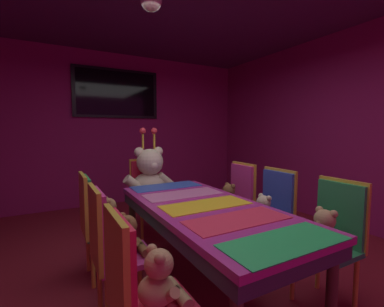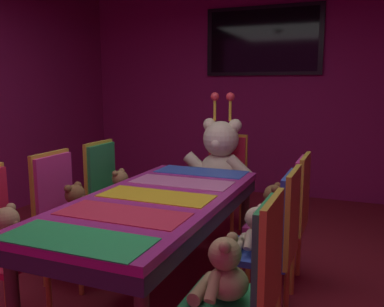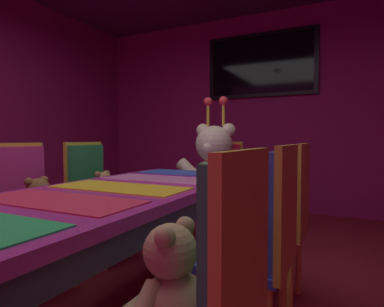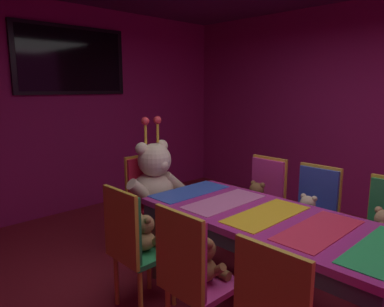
{
  "view_description": "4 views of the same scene",
  "coord_description": "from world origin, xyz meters",
  "px_view_note": "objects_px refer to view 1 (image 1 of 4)",
  "views": [
    {
      "loc": [
        -1.16,
        -1.86,
        1.38
      ],
      "look_at": [
        0.23,
        0.67,
        1.12
      ],
      "focal_mm": 24.57,
      "sensor_mm": 36.0,
      "label": 1
    },
    {
      "loc": [
        1.23,
        -2.4,
        1.48
      ],
      "look_at": [
        -0.08,
        0.84,
        0.9
      ],
      "focal_mm": 38.62,
      "sensor_mm": 36.0,
      "label": 2
    },
    {
      "loc": [
        1.14,
        -1.42,
        1.01
      ],
      "look_at": [
        0.04,
        0.84,
        0.9
      ],
      "focal_mm": 30.13,
      "sensor_mm": 36.0,
      "label": 3
    },
    {
      "loc": [
        -2.21,
        -1.47,
        1.7
      ],
      "look_at": [
        0.01,
        0.83,
        1.1
      ],
      "focal_mm": 33.27,
      "sensor_mm": 36.0,
      "label": 4
    }
  ],
  "objects_px": {
    "throne_chair": "(146,187)",
    "pendant_light": "(151,0)",
    "chair_right_2": "(238,195)",
    "chair_left_0": "(133,288)",
    "king_teddy_bear": "(150,177)",
    "chair_right_1": "(274,207)",
    "chair_right_0": "(335,228)",
    "teddy_right_0": "(324,232)",
    "teddy_right_1": "(263,211)",
    "chair_left_1": "(107,240)",
    "chair_left_2": "(93,215)",
    "teddy_left_2": "(109,215)",
    "wall_tv": "(117,94)",
    "teddy_left_1": "(128,237)",
    "banquet_table": "(206,215)",
    "teddy_left_0": "(160,281)",
    "teddy_right_2": "(228,198)"
  },
  "relations": [
    {
      "from": "teddy_left_0",
      "to": "wall_tv",
      "type": "xyz_separation_m",
      "value": [
        0.67,
        3.74,
        1.46
      ]
    },
    {
      "from": "teddy_right_1",
      "to": "teddy_right_2",
      "type": "distance_m",
      "value": 0.56
    },
    {
      "from": "chair_left_0",
      "to": "chair_left_1",
      "type": "relative_size",
      "value": 1.0
    },
    {
      "from": "banquet_table",
      "to": "teddy_left_0",
      "type": "distance_m",
      "value": 0.93
    },
    {
      "from": "chair_left_0",
      "to": "king_teddy_bear",
      "type": "distance_m",
      "value": 2.17
    },
    {
      "from": "wall_tv",
      "to": "banquet_table",
      "type": "bearing_deg",
      "value": -90.0
    },
    {
      "from": "chair_left_2",
      "to": "king_teddy_bear",
      "type": "distance_m",
      "value": 1.11
    },
    {
      "from": "chair_right_1",
      "to": "teddy_right_1",
      "type": "xyz_separation_m",
      "value": [
        -0.14,
        0.0,
        -0.02
      ]
    },
    {
      "from": "teddy_right_0",
      "to": "teddy_right_1",
      "type": "height_order",
      "value": "teddy_right_0"
    },
    {
      "from": "teddy_left_2",
      "to": "chair_right_0",
      "type": "bearing_deg",
      "value": -40.17
    },
    {
      "from": "chair_left_2",
      "to": "throne_chair",
      "type": "bearing_deg",
      "value": 47.84
    },
    {
      "from": "banquet_table",
      "to": "teddy_right_1",
      "type": "distance_m",
      "value": 0.68
    },
    {
      "from": "banquet_table",
      "to": "chair_right_2",
      "type": "bearing_deg",
      "value": 35.36
    },
    {
      "from": "chair_left_1",
      "to": "chair_right_2",
      "type": "xyz_separation_m",
      "value": [
        1.64,
        0.57,
        0.0
      ]
    },
    {
      "from": "teddy_left_2",
      "to": "wall_tv",
      "type": "bearing_deg",
      "value": 74.69
    },
    {
      "from": "chair_left_0",
      "to": "wall_tv",
      "type": "xyz_separation_m",
      "value": [
        0.82,
        3.74,
        1.45
      ]
    },
    {
      "from": "teddy_right_1",
      "to": "chair_right_2",
      "type": "bearing_deg",
      "value": -104.2
    },
    {
      "from": "chair_left_0",
      "to": "chair_right_1",
      "type": "height_order",
      "value": "same"
    },
    {
      "from": "chair_left_0",
      "to": "chair_left_2",
      "type": "height_order",
      "value": "same"
    },
    {
      "from": "chair_left_2",
      "to": "throne_chair",
      "type": "height_order",
      "value": "same"
    },
    {
      "from": "chair_right_1",
      "to": "banquet_table",
      "type": "bearing_deg",
      "value": 1.46
    },
    {
      "from": "king_teddy_bear",
      "to": "teddy_left_0",
      "type": "bearing_deg",
      "value": -18.62
    },
    {
      "from": "chair_left_2",
      "to": "king_teddy_bear",
      "type": "relative_size",
      "value": 1.04
    },
    {
      "from": "chair_left_2",
      "to": "teddy_right_1",
      "type": "bearing_deg",
      "value": -22.4
    },
    {
      "from": "chair_left_1",
      "to": "king_teddy_bear",
      "type": "relative_size",
      "value": 1.04
    },
    {
      "from": "teddy_left_1",
      "to": "teddy_right_0",
      "type": "distance_m",
      "value": 1.49
    },
    {
      "from": "banquet_table",
      "to": "chair_right_1",
      "type": "relative_size",
      "value": 2.05
    },
    {
      "from": "teddy_left_1",
      "to": "chair_right_0",
      "type": "relative_size",
      "value": 0.33
    },
    {
      "from": "chair_left_0",
      "to": "wall_tv",
      "type": "height_order",
      "value": "wall_tv"
    },
    {
      "from": "chair_right_1",
      "to": "chair_right_0",
      "type": "bearing_deg",
      "value": 90.34
    },
    {
      "from": "chair_right_0",
      "to": "chair_left_1",
      "type": "bearing_deg",
      "value": -21.33
    },
    {
      "from": "chair_left_0",
      "to": "pendant_light",
      "type": "xyz_separation_m",
      "value": [
        0.53,
        1.12,
        1.95
      ]
    },
    {
      "from": "chair_right_0",
      "to": "wall_tv",
      "type": "distance_m",
      "value": 4.09
    },
    {
      "from": "chair_right_2",
      "to": "throne_chair",
      "type": "height_order",
      "value": "same"
    },
    {
      "from": "chair_left_0",
      "to": "teddy_left_1",
      "type": "bearing_deg",
      "value": 77.01
    },
    {
      "from": "throne_chair",
      "to": "wall_tv",
      "type": "bearing_deg",
      "value": 180.0
    },
    {
      "from": "teddy_right_2",
      "to": "pendant_light",
      "type": "bearing_deg",
      "value": 5.25
    },
    {
      "from": "chair_left_0",
      "to": "chair_right_2",
      "type": "distance_m",
      "value": 2.04
    },
    {
      "from": "throne_chair",
      "to": "pendant_light",
      "type": "distance_m",
      "value": 2.24
    },
    {
      "from": "banquet_table",
      "to": "chair_right_1",
      "type": "xyz_separation_m",
      "value": [
        0.82,
        0.02,
        -0.06
      ]
    },
    {
      "from": "king_teddy_bear",
      "to": "pendant_light",
      "type": "xyz_separation_m",
      "value": [
        -0.29,
        -0.88,
        1.79
      ]
    },
    {
      "from": "chair_right_1",
      "to": "king_teddy_bear",
      "type": "distance_m",
      "value": 1.59
    },
    {
      "from": "teddy_right_1",
      "to": "throne_chair",
      "type": "relative_size",
      "value": 0.31
    },
    {
      "from": "chair_left_0",
      "to": "pendant_light",
      "type": "height_order",
      "value": "pendant_light"
    },
    {
      "from": "king_teddy_bear",
      "to": "chair_left_0",
      "type": "bearing_deg",
      "value": -22.27
    },
    {
      "from": "banquet_table",
      "to": "teddy_left_2",
      "type": "relative_size",
      "value": 6.61
    },
    {
      "from": "teddy_left_1",
      "to": "wall_tv",
      "type": "height_order",
      "value": "wall_tv"
    },
    {
      "from": "teddy_right_2",
      "to": "teddy_left_0",
      "type": "bearing_deg",
      "value": 41.95
    },
    {
      "from": "king_teddy_bear",
      "to": "wall_tv",
      "type": "bearing_deg",
      "value": 180.0
    },
    {
      "from": "king_teddy_bear",
      "to": "chair_left_1",
      "type": "bearing_deg",
      "value": -31.01
    }
  ]
}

